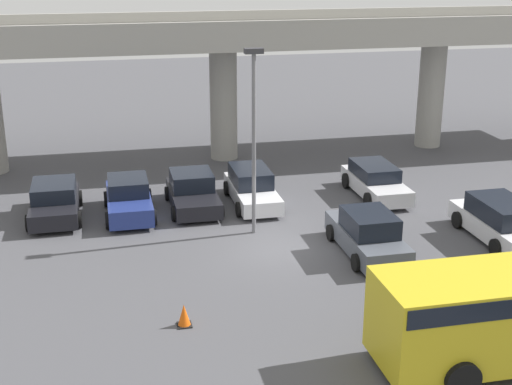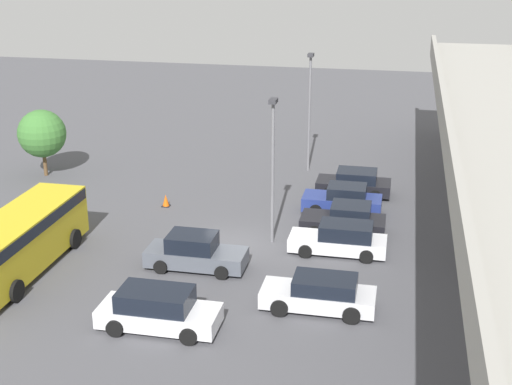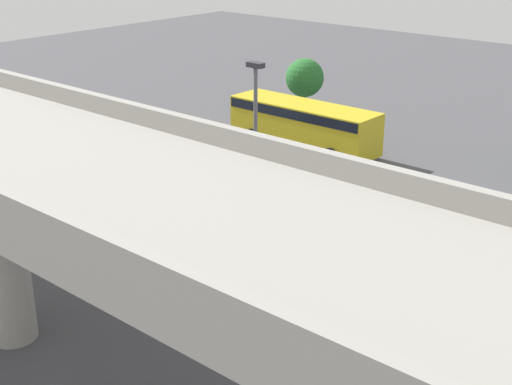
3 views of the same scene
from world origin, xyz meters
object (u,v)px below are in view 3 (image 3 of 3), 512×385
lamp_post_near_aisle (256,136)px  parked_car_4 (237,180)px  parked_car_6 (158,156)px  parked_car_0 (370,316)px  parked_car_3 (185,241)px  shuttle_bus (304,122)px  parked_car_1 (301,281)px  parked_car_2 (235,262)px  parked_car_5 (99,203)px  tree_front_right (305,78)px  traffic_cone (413,202)px

lamp_post_near_aisle → parked_car_4: bearing=-38.6°
parked_car_6 → parked_car_0: bearing=69.6°
parked_car_4 → parked_car_6: (5.49, 0.12, 0.04)m
parked_car_3 → shuttle_bus: (4.89, -14.13, 0.87)m
parked_car_0 → parked_car_1: 3.08m
parked_car_4 → shuttle_bus: shuttle_bus is taller
shuttle_bus → parked_car_1: bearing=-53.1°
parked_car_4 → shuttle_bus: (1.89, -7.72, 0.85)m
parked_car_2 → parked_car_4: bearing=41.4°
parked_car_3 → parked_car_6: bearing=53.5°
lamp_post_near_aisle → shuttle_bus: bearing=-62.4°
parked_car_5 → shuttle_bus: bearing=-3.5°
parked_car_4 → tree_front_right: bearing=-155.3°
parked_car_4 → parked_car_6: bearing=-88.8°
parked_car_4 → traffic_cone: parked_car_4 is taller
parked_car_6 → traffic_cone: parked_car_6 is taller
lamp_post_near_aisle → parked_car_0: bearing=156.0°
parked_car_4 → traffic_cone: 8.31m
parked_car_2 → parked_car_6: 12.79m
parked_car_0 → traffic_cone: parked_car_0 is taller
parked_car_6 → traffic_cone: size_ratio=6.77×
parked_car_5 → lamp_post_near_aisle: 8.01m
parked_car_3 → lamp_post_near_aisle: lamp_post_near_aisle is taller
parked_car_5 → traffic_cone: 14.21m
shuttle_bus → parked_car_6: bearing=-114.7°
parked_car_2 → parked_car_4: parked_car_4 is taller
parked_car_1 → shuttle_bus: (10.31, -13.76, 0.86)m
parked_car_5 → parked_car_6: parked_car_6 is taller
parked_car_0 → shuttle_bus: shuttle_bus is taller
shuttle_bus → parked_car_0: bearing=-46.6°
parked_car_0 → parked_car_4: size_ratio=0.94×
parked_car_0 → parked_car_1: size_ratio=1.00×
parked_car_3 → parked_car_5: parked_car_3 is taller
parked_car_4 → parked_car_6: size_ratio=0.97×
traffic_cone → shuttle_bus: bearing=-22.4°
tree_front_right → lamp_post_near_aisle: bearing=121.0°
parked_car_6 → shuttle_bus: bearing=155.3°
parked_car_4 → tree_front_right: tree_front_right is taller
parked_car_0 → parked_car_4: parked_car_4 is taller
parked_car_1 → lamp_post_near_aisle: bearing=56.8°
parked_car_3 → traffic_cone: size_ratio=6.68×
shuttle_bus → traffic_cone: 10.04m
parked_car_1 → parked_car_0: bearing=-97.0°
parked_car_4 → tree_front_right: (6.16, -13.42, 1.86)m
parked_car_0 → tree_front_right: tree_front_right is taller
lamp_post_near_aisle → traffic_cone: 8.73m
parked_car_0 → traffic_cone: (4.17, -10.33, -0.39)m
parked_car_1 → parked_car_6: size_ratio=0.91×
parked_car_0 → parked_car_1: parked_car_1 is taller
parked_car_0 → parked_car_3: bearing=90.0°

